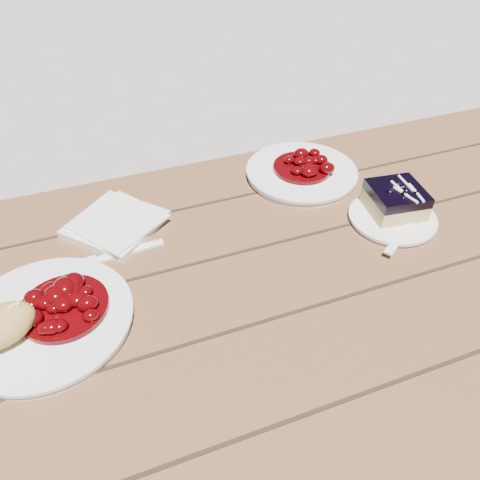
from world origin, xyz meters
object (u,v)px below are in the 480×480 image
object	(u,v)px
main_plate	(46,321)
second_plate	(301,173)
dessert_plate	(392,218)
blueberry_cake	(396,200)
picnic_table	(162,371)

from	to	relation	value
main_plate	second_plate	bearing A→B (deg)	23.27
dessert_plate	blueberry_cake	distance (m)	0.04
picnic_table	dessert_plate	distance (m)	0.52
dessert_plate	main_plate	bearing A→B (deg)	-177.12
dessert_plate	picnic_table	bearing A→B (deg)	-172.62
dessert_plate	blueberry_cake	xyz separation A→B (m)	(0.01, 0.01, 0.03)
dessert_plate	blueberry_cake	size ratio (longest dim) A/B	1.49
blueberry_cake	second_plate	world-z (taller)	blueberry_cake
picnic_table	main_plate	xyz separation A→B (m)	(-0.15, 0.03, 0.17)
picnic_table	dessert_plate	size ratio (longest dim) A/B	12.44
picnic_table	second_plate	distance (m)	0.50
blueberry_cake	second_plate	size ratio (longest dim) A/B	0.46
picnic_table	blueberry_cake	bearing A→B (deg)	8.93
second_plate	dessert_plate	bearing A→B (deg)	-64.85
picnic_table	dessert_plate	bearing A→B (deg)	7.38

